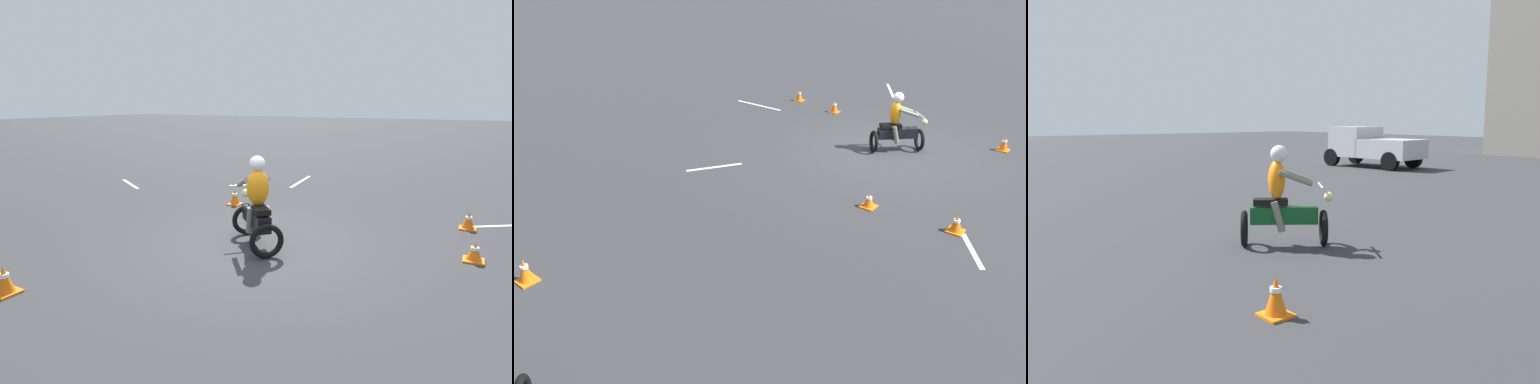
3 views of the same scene
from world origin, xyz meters
The scene contains 3 objects.
motorcycle_rider_background centered at (-0.30, 11.28, 0.73)m, with size 1.32×1.48×1.66m.
pickup_truck centered at (-8.67, 22.85, 0.93)m, with size 4.28×2.27×1.73m.
traffic_cone_far_right centered at (1.98, 9.40, 0.21)m, with size 0.32×0.32×0.44m.
Camera 3 is at (5.98, 6.34, 2.07)m, focal length 35.00 mm.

